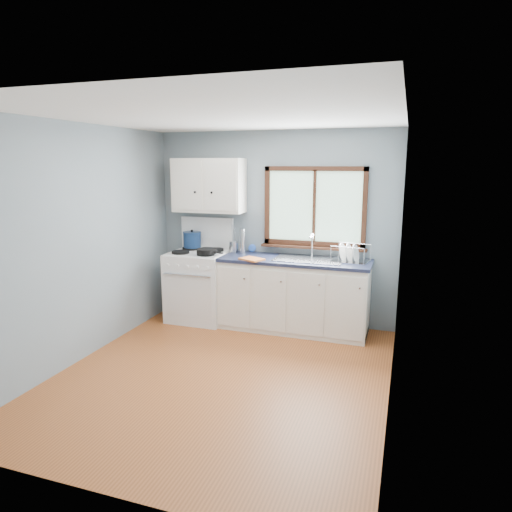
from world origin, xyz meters
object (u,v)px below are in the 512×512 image
(thermos, at_px, (242,241))
(skillet, at_px, (207,251))
(gas_range, at_px, (199,284))
(stockpot, at_px, (192,239))
(base_cabinets, at_px, (294,298))
(dish_rack, at_px, (350,257))
(sink, at_px, (308,265))
(utensil_crock, at_px, (234,247))

(thermos, bearing_deg, skillet, -139.20)
(gas_range, height_order, stockpot, gas_range)
(gas_range, xyz_separation_m, stockpot, (-0.16, 0.15, 0.57))
(base_cabinets, bearing_deg, gas_range, -179.18)
(gas_range, relative_size, base_cabinets, 0.74)
(skillet, bearing_deg, stockpot, 158.65)
(base_cabinets, distance_m, dish_rack, 0.88)
(sink, relative_size, stockpot, 3.21)
(skillet, xyz_separation_m, utensil_crock, (0.23, 0.34, 0.01))
(base_cabinets, relative_size, thermos, 5.66)
(skillet, relative_size, stockpot, 1.62)
(gas_range, distance_m, base_cabinets, 1.31)
(thermos, bearing_deg, dish_rack, -3.43)
(base_cabinets, relative_size, dish_rack, 3.94)
(dish_rack, bearing_deg, skillet, -162.92)
(gas_range, height_order, utensil_crock, gas_range)
(stockpot, relative_size, dish_rack, 0.56)
(thermos, height_order, dish_rack, thermos)
(base_cabinets, bearing_deg, thermos, 169.47)
(skillet, bearing_deg, base_cabinets, 28.31)
(utensil_crock, bearing_deg, stockpot, -177.10)
(skillet, height_order, dish_rack, dish_rack)
(utensil_crock, distance_m, thermos, 0.16)
(stockpot, xyz_separation_m, thermos, (0.73, 0.00, 0.02))
(gas_range, height_order, dish_rack, gas_range)
(gas_range, xyz_separation_m, thermos, (0.57, 0.16, 0.59))
(dish_rack, bearing_deg, stockpot, -172.45)
(sink, bearing_deg, base_cabinets, 179.87)
(thermos, relative_size, dish_rack, 0.70)
(skillet, xyz_separation_m, thermos, (0.37, 0.32, 0.10))
(base_cabinets, distance_m, sink, 0.48)
(dish_rack, bearing_deg, sink, -164.22)
(utensil_crock, xyz_separation_m, dish_rack, (1.54, -0.11, -0.02))
(skillet, xyz_separation_m, dish_rack, (1.78, 0.23, -0.01))
(gas_range, relative_size, dish_rack, 2.90)
(skillet, height_order, thermos, thermos)
(base_cabinets, bearing_deg, skillet, -170.82)
(base_cabinets, xyz_separation_m, skillet, (-1.10, -0.18, 0.58))
(sink, bearing_deg, dish_rack, 6.10)
(sink, distance_m, stockpot, 1.66)
(sink, distance_m, dish_rack, 0.51)
(base_cabinets, bearing_deg, utensil_crock, 169.44)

